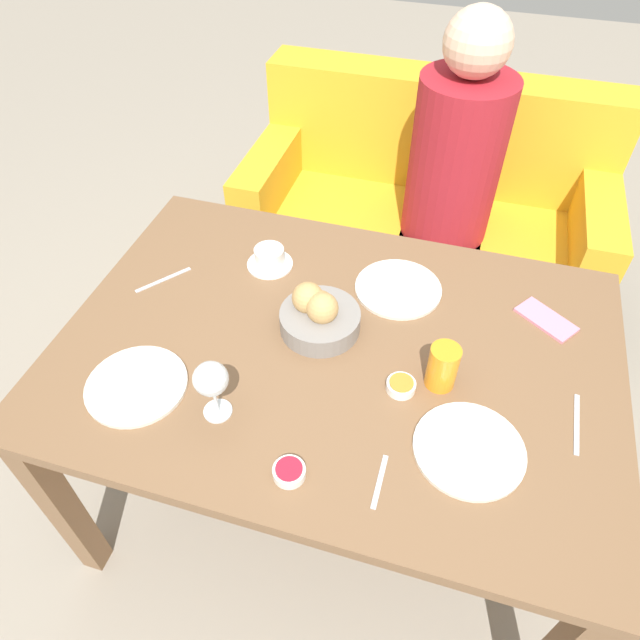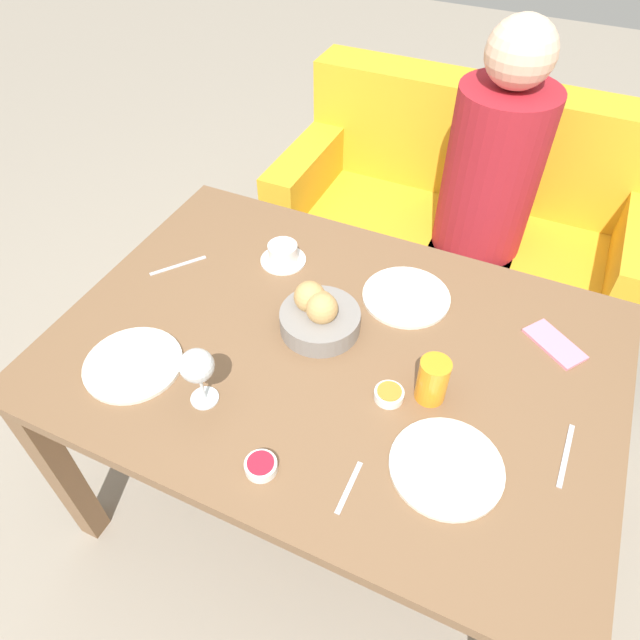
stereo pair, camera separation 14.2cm
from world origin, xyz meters
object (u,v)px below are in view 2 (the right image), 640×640
Objects in this scene: plate_near_left at (133,364)px; fork_silver at (178,266)px; couch at (456,236)px; juice_glass at (433,380)px; jam_bowl_berry at (259,465)px; knife_silver at (566,455)px; coffee_cup at (283,254)px; plate_far_center at (406,297)px; plate_near_right at (446,467)px; cell_phone at (555,344)px; spoon_coffee at (349,487)px; jam_bowl_honey at (389,394)px; bread_basket at (319,314)px; wine_glass at (197,367)px; seated_person at (480,219)px.

plate_near_left is 0.37m from fork_silver.
juice_glass is at bearing -81.14° from couch.
jam_bowl_berry is 0.41× the size of knife_silver.
plate_near_left is 1.81× the size of coffee_cup.
plate_far_center is 0.37m from coffee_cup.
coffee_cup is (-0.61, 0.45, 0.02)m from plate_near_right.
fork_silver is 1.02m from cell_phone.
jam_bowl_honey is at bearing 90.93° from spoon_coffee.
plate_near_right is (0.27, -1.32, 0.42)m from couch.
bread_basket is 0.47m from fork_silver.
juice_glass is at bearing -10.09° from fork_silver.
juice_glass reaches higher than knife_silver.
plate_near_right is 1.44× the size of knife_silver.
bread_basket is 1.56× the size of coffee_cup.
fork_silver is at bearing 165.31° from jam_bowl_honey.
couch reaches higher than plate_far_center.
plate_near_right is 3.48× the size of jam_bowl_honey.
couch is 20.83× the size of jam_bowl_berry.
jam_bowl_honey is (-0.08, -0.04, -0.04)m from juice_glass.
plate_near_right is at bearing -108.58° from cell_phone.
plate_near_right is at bearing -19.19° from fork_silver.
cell_phone is at bearing 49.88° from juice_glass.
couch is 1.27m from juice_glass.
plate_near_left is at bearing -139.25° from bread_basket.
cell_phone is at bearing -64.82° from couch.
jam_bowl_honey is (-0.17, 0.12, 0.01)m from plate_near_right.
knife_silver is at bearing 10.56° from plate_near_left.
wine_glass is at bearing -3.12° from plate_near_left.
coffee_cup reaches higher than fork_silver.
spoon_coffee is 0.64m from cell_phone.
couch reaches higher than bread_basket.
seated_person reaches higher than knife_silver.
plate_near_right is at bearing 36.91° from spoon_coffee.
plate_far_center is 1.71× the size of fork_silver.
couch reaches higher than juice_glass.
knife_silver is at bearing 27.42° from jam_bowl_berry.
coffee_cup is 0.88m from knife_silver.
bread_basket is 1.48× the size of fork_silver.
plate_near_left is at bearing 164.45° from jam_bowl_berry.
coffee_cup reaches higher than plate_far_center.
jam_bowl_honey is 0.55× the size of spoon_coffee.
plate_near_left reaches higher than knife_silver.
juice_glass is 0.88× the size of coffee_cup.
bread_basket is 1.22× the size of cell_phone.
coffee_cup is (-0.06, 0.50, -0.09)m from wine_glass.
couch is at bearing 70.49° from plate_near_left.
juice_glass is 0.31m from knife_silver.
jam_bowl_honey is at bearing -134.47° from cell_phone.
seated_person is 1.20m from plate_near_right.
jam_bowl_berry is at bearing -41.70° from fork_silver.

